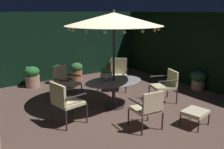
{
  "coord_description": "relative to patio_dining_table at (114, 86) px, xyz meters",
  "views": [
    {
      "loc": [
        -3.42,
        -4.98,
        2.53
      ],
      "look_at": [
        0.19,
        0.29,
        0.88
      ],
      "focal_mm": 39.67,
      "sensor_mm": 36.0,
      "label": 1
    }
  ],
  "objects": [
    {
      "name": "patio_chair_southeast",
      "position": [
        1.46,
        -0.52,
        -0.05
      ],
      "size": [
        0.78,
        0.76,
        0.9
      ],
      "color": "#2E2C2B",
      "rests_on": "ground_plane"
    },
    {
      "name": "patio_dining_table",
      "position": [
        0.0,
        0.0,
        0.0
      ],
      "size": [
        1.64,
        1.1,
        0.72
      ],
      "color": "#2E2931",
      "rests_on": "ground_plane"
    },
    {
      "name": "centerpiece_planter",
      "position": [
        -0.15,
        0.14,
        0.36
      ],
      "size": [
        0.31,
        0.31,
        0.39
      ],
      "color": "beige",
      "rests_on": "patio_dining_table"
    },
    {
      "name": "potted_plant_left_far",
      "position": [
        3.17,
        -0.33,
        -0.23
      ],
      "size": [
        0.52,
        0.52,
        0.63
      ],
      "color": "tan",
      "rests_on": "ground_plane"
    },
    {
      "name": "potted_plant_right_near",
      "position": [
        2.2,
        3.19,
        -0.29
      ],
      "size": [
        0.46,
        0.46,
        0.55
      ],
      "color": "#AC664E",
      "rests_on": "ground_plane"
    },
    {
      "name": "hedge_backdrop_rear",
      "position": [
        -0.19,
        3.63,
        0.67
      ],
      "size": [
        7.64,
        0.3,
        2.49
      ],
      "primitive_type": "cube",
      "color": "black",
      "rests_on": "ground_plane"
    },
    {
      "name": "potted_plant_front_corner",
      "position": [
        -1.26,
        3.04,
        -0.21
      ],
      "size": [
        0.5,
        0.5,
        0.71
      ],
      "color": "tan",
      "rests_on": "ground_plane"
    },
    {
      "name": "ground_plane",
      "position": [
        -0.19,
        -0.21,
        -0.59
      ],
      "size": [
        7.64,
        7.98,
        0.02
      ],
      "primitive_type": "cube",
      "color": "brown"
    },
    {
      "name": "hedge_backdrop_right",
      "position": [
        3.48,
        -0.21,
        0.67
      ],
      "size": [
        0.3,
        7.98,
        2.49
      ],
      "primitive_type": "cube",
      "color": "black",
      "rests_on": "ground_plane"
    },
    {
      "name": "patio_chair_east",
      "position": [
        -0.16,
        -1.53,
        -0.05
      ],
      "size": [
        0.63,
        0.62,
        0.9
      ],
      "color": "#32292F",
      "rests_on": "ground_plane"
    },
    {
      "name": "patio_chair_northeast",
      "position": [
        -1.53,
        -0.27,
        0.01
      ],
      "size": [
        0.7,
        0.72,
        0.99
      ],
      "color": "#312B34",
      "rests_on": "ground_plane"
    },
    {
      "name": "ottoman_footrest",
      "position": [
        0.85,
        -1.99,
        -0.26
      ],
      "size": [
        0.62,
        0.56,
        0.36
      ],
      "color": "#322A2D",
      "rests_on": "ground_plane"
    },
    {
      "name": "patio_chair_north",
      "position": [
        -0.83,
        1.31,
        -0.02
      ],
      "size": [
        0.85,
        0.82,
        0.99
      ],
      "color": "#2B2A2B",
      "rests_on": "ground_plane"
    },
    {
      "name": "patio_umbrella",
      "position": [
        -0.0,
        -0.0,
        1.75
      ],
      "size": [
        2.49,
        2.49,
        2.56
      ],
      "color": "#293034",
      "rests_on": "ground_plane"
    },
    {
      "name": "patio_chair_south",
      "position": [
        1.01,
        1.18,
        -0.01
      ],
      "size": [
        0.8,
        0.8,
        1.02
      ],
      "color": "#2C2A2D",
      "rests_on": "ground_plane"
    },
    {
      "name": "potted_plant_left_near",
      "position": [
        -0.38,
        2.94,
        -0.2
      ],
      "size": [
        0.41,
        0.41,
        0.67
      ],
      "color": "#816B53",
      "rests_on": "ground_plane"
    },
    {
      "name": "potted_plant_back_center",
      "position": [
        0.4,
        3.02,
        -0.24
      ],
      "size": [
        0.45,
        0.45,
        0.64
      ],
      "color": "#AC6D46",
      "rests_on": "ground_plane"
    }
  ]
}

